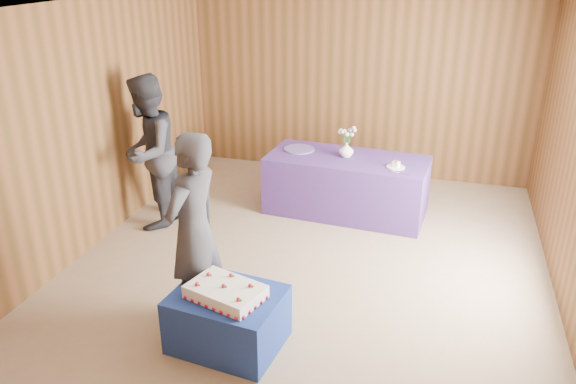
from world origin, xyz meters
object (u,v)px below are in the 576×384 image
at_px(cake_table, 228,319).
at_px(vase, 346,150).
at_px(sheet_cake, 226,292).
at_px(guest_left, 193,231).
at_px(guest_right, 148,153).
at_px(serving_table, 346,185).

relative_size(cake_table, vase, 4.86).
bearing_deg(sheet_cake, guest_left, 158.43).
height_order(vase, guest_left, guest_left).
height_order(cake_table, guest_left, guest_left).
height_order(sheet_cake, guest_right, guest_right).
relative_size(cake_table, guest_left, 0.50).
bearing_deg(cake_table, sheet_cake, -69.21).
bearing_deg(sheet_cake, serving_table, 97.76).
bearing_deg(vase, cake_table, -98.66).
bearing_deg(guest_right, vase, 106.69).
distance_m(cake_table, guest_right, 2.71).
distance_m(cake_table, serving_table, 2.97).
relative_size(serving_table, guest_left, 1.12).
height_order(guest_left, guest_right, guest_right).
bearing_deg(sheet_cake, vase, 98.28).
relative_size(serving_table, guest_right, 1.07).
relative_size(vase, guest_right, 0.10).
bearing_deg(serving_table, cake_table, -94.98).
bearing_deg(serving_table, guest_right, -152.08).
height_order(serving_table, guest_left, guest_left).
distance_m(serving_table, vase, 0.47).
bearing_deg(vase, sheet_cake, -98.35).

